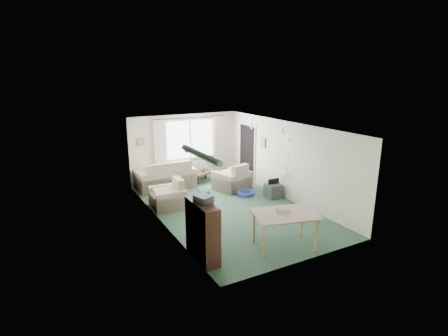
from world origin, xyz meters
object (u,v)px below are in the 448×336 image
bookshelf (203,231)px  tv_cube (273,191)px  coffee_table (202,177)px  houseplant (204,218)px  pet_bed (245,193)px  armchair_left (167,194)px  sofa (165,174)px  armchair_corner (232,176)px  dining_table (284,231)px

bookshelf → tv_cube: 4.27m
coffee_table → houseplant: size_ratio=0.52×
houseplant → pet_bed: (2.69, 2.60, -0.69)m
armchair_left → pet_bed: bearing=88.2°
bookshelf → pet_bed: (2.88, 2.94, -0.57)m
armchair_left → coffee_table: bearing=135.3°
coffee_table → bookshelf: size_ratio=0.62×
sofa → bookshelf: (-0.89, -4.91, 0.15)m
houseplant → bookshelf: bearing=-119.5°
armchair_corner → coffee_table: bearing=-81.9°
pet_bed → coffee_table: bearing=107.2°
armchair_left → coffee_table: (1.93, 1.78, -0.24)m
armchair_left → tv_cube: size_ratio=1.93×
armchair_corner → pet_bed: bearing=81.3°
sofa → houseplant: (-0.70, -4.58, 0.27)m
sofa → coffee_table: (1.38, 0.00, -0.30)m
sofa → bookshelf: size_ratio=1.52×
tv_cube → sofa: bearing=140.0°
houseplant → dining_table: 1.81m
sofa → houseplant: size_ratio=1.28×
armchair_corner → pet_bed: (0.08, -0.74, -0.40)m
bookshelf → houseplant: 0.40m
bookshelf → coffee_table: bearing=65.4°
bookshelf → houseplant: size_ratio=0.84×
bookshelf → tv_cube: size_ratio=2.58×
sofa → tv_cube: bearing=134.1°
armchair_corner → armchair_left: bearing=-2.7°
bookshelf → houseplant: bearing=60.6°
armchair_left → houseplant: bearing=-0.4°
armchair_left → coffee_table: size_ratio=1.21×
bookshelf → pet_bed: 4.15m
tv_cube → armchair_left: bearing=170.3°
dining_table → tv_cube: (1.73, 2.76, -0.18)m
coffee_table → bookshelf: bookshelf is taller
armchair_corner → bookshelf: (-2.80, -3.68, 0.17)m
sofa → armchair_corner: 2.27m
bookshelf → armchair_corner: bearing=52.9°
pet_bed → bookshelf: bearing=-134.4°
dining_table → tv_cube: 3.26m
sofa → armchair_corner: sofa is taller
tv_cube → coffee_table: bearing=120.5°
coffee_table → pet_bed: coffee_table is taller
armchair_left → tv_cube: armchair_left is taller
dining_table → pet_bed: bearing=72.2°
coffee_table → tv_cube: bearing=-63.6°
armchair_corner → houseplant: (-2.61, -3.34, 0.29)m
houseplant → sofa: bearing=81.3°
houseplant → dining_table: bearing=-24.6°
sofa → pet_bed: bearing=133.3°
coffee_table → dining_table: dining_table is taller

